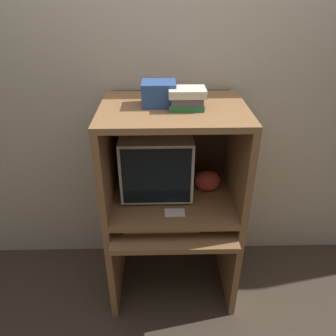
# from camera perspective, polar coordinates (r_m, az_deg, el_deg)

# --- Properties ---
(ground_plane) EXTENTS (12.00, 12.00, 0.00)m
(ground_plane) POSITION_cam_1_polar(r_m,az_deg,el_deg) (2.49, 0.97, -24.33)
(ground_plane) COLOR #3D3328
(wall_back) EXTENTS (6.00, 0.06, 2.60)m
(wall_back) POSITION_cam_1_polar(r_m,az_deg,el_deg) (2.28, 0.54, 11.39)
(wall_back) COLOR #B2A893
(wall_back) RESTS_ON ground_plane
(desk_base) EXTENTS (0.85, 0.71, 0.68)m
(desk_base) POSITION_cam_1_polar(r_m,az_deg,el_deg) (2.36, 0.79, -12.69)
(desk_base) COLOR brown
(desk_base) RESTS_ON ground_plane
(desk_monitor_shelf) EXTENTS (0.85, 0.64, 0.11)m
(desk_monitor_shelf) POSITION_cam_1_polar(r_m,az_deg,el_deg) (2.18, 0.81, -5.42)
(desk_monitor_shelf) COLOR brown
(desk_monitor_shelf) RESTS_ON desk_base
(hutch_upper) EXTENTS (0.85, 0.64, 0.61)m
(hutch_upper) POSITION_cam_1_polar(r_m,az_deg,el_deg) (2.00, 0.86, 5.20)
(hutch_upper) COLOR brown
(hutch_upper) RESTS_ON desk_monitor_shelf
(crt_monitor) EXTENTS (0.45, 0.39, 0.42)m
(crt_monitor) POSITION_cam_1_polar(r_m,az_deg,el_deg) (2.11, -1.98, 1.04)
(crt_monitor) COLOR beige
(crt_monitor) RESTS_ON desk_monitor_shelf
(keyboard) EXTENTS (0.47, 0.14, 0.03)m
(keyboard) POSITION_cam_1_polar(r_m,az_deg,el_deg) (2.09, -1.12, -9.78)
(keyboard) COLOR beige
(keyboard) RESTS_ON desk_base
(mouse) EXTENTS (0.08, 0.05, 0.03)m
(mouse) POSITION_cam_1_polar(r_m,az_deg,el_deg) (2.10, 7.10, -9.47)
(mouse) COLOR #28282B
(mouse) RESTS_ON desk_base
(snack_bag) EXTENTS (0.17, 0.13, 0.14)m
(snack_bag) POSITION_cam_1_polar(r_m,az_deg,el_deg) (2.21, 6.89, -2.23)
(snack_bag) COLOR #BC382D
(snack_bag) RESTS_ON desk_monitor_shelf
(book_stack) EXTENTS (0.20, 0.15, 0.11)m
(book_stack) POSITION_cam_1_polar(r_m,az_deg,el_deg) (1.83, 3.28, 12.05)
(book_stack) COLOR #236638
(book_stack) RESTS_ON hutch_upper
(paper_card) EXTENTS (0.12, 0.08, 0.00)m
(paper_card) POSITION_cam_1_polar(r_m,az_deg,el_deg) (2.02, 1.18, -7.76)
(paper_card) COLOR white
(paper_card) RESTS_ON desk_monitor_shelf
(storage_box) EXTENTS (0.19, 0.16, 0.13)m
(storage_box) POSITION_cam_1_polar(r_m,az_deg,el_deg) (1.89, -1.61, 12.83)
(storage_box) COLOR navy
(storage_box) RESTS_ON hutch_upper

